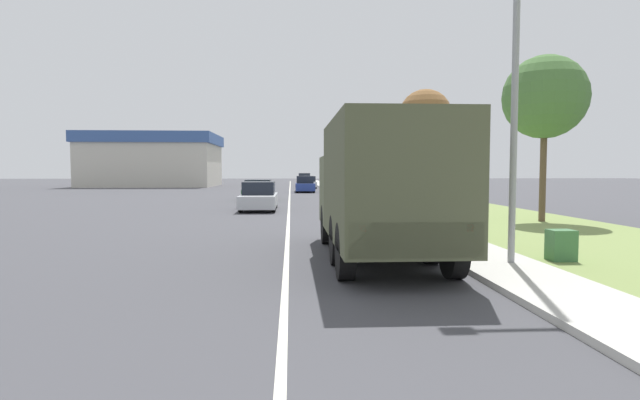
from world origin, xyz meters
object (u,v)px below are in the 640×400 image
(car_second_ahead, at_px, (258,191))
(car_nearest_ahead, at_px, (259,197))
(military_truck, at_px, (381,186))
(car_farthest_ahead, at_px, (304,179))
(car_third_ahead, at_px, (305,185))
(lamp_post, at_px, (507,36))
(car_fourth_ahead, at_px, (308,183))

(car_second_ahead, bearing_deg, car_nearest_ahead, -86.05)
(military_truck, bearing_deg, car_nearest_ahead, 104.04)
(car_farthest_ahead, bearing_deg, car_nearest_ahead, -94.40)
(military_truck, relative_size, car_third_ahead, 1.56)
(car_nearest_ahead, relative_size, car_third_ahead, 1.06)
(car_second_ahead, distance_m, car_farthest_ahead, 39.41)
(lamp_post, bearing_deg, car_third_ahead, 94.78)
(car_third_ahead, xyz_separation_m, car_fourth_ahead, (0.71, 10.36, -0.05))
(car_nearest_ahead, height_order, car_second_ahead, car_nearest_ahead)
(car_fourth_ahead, bearing_deg, car_second_ahead, -100.41)
(car_nearest_ahead, bearing_deg, car_farthest_ahead, 85.60)
(military_truck, height_order, car_nearest_ahead, military_truck)
(car_third_ahead, height_order, lamp_post, lamp_post)
(car_second_ahead, distance_m, car_third_ahead, 13.48)
(car_nearest_ahead, height_order, car_third_ahead, car_third_ahead)
(car_nearest_ahead, height_order, car_fourth_ahead, car_nearest_ahead)
(car_nearest_ahead, bearing_deg, car_third_ahead, 81.97)
(car_farthest_ahead, bearing_deg, car_fourth_ahead, -89.78)
(car_farthest_ahead, bearing_deg, car_second_ahead, -96.16)
(car_third_ahead, distance_m, lamp_post, 37.63)
(car_third_ahead, xyz_separation_m, lamp_post, (3.12, -37.27, 4.14))
(car_fourth_ahead, height_order, car_farthest_ahead, car_farthest_ahead)
(car_nearest_ahead, xyz_separation_m, car_farthest_ahead, (3.65, 47.51, 0.08))
(car_nearest_ahead, bearing_deg, military_truck, -75.96)
(car_nearest_ahead, distance_m, car_third_ahead, 21.53)
(car_nearest_ahead, height_order, lamp_post, lamp_post)
(car_farthest_ahead, xyz_separation_m, lamp_post, (2.47, -63.47, 4.08))
(car_farthest_ahead, bearing_deg, lamp_post, -87.77)
(car_fourth_ahead, bearing_deg, lamp_post, -87.10)
(car_third_ahead, xyz_separation_m, car_farthest_ahead, (0.65, 26.19, 0.05))
(car_second_ahead, bearing_deg, military_truck, -79.52)
(military_truck, bearing_deg, lamp_post, -24.28)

